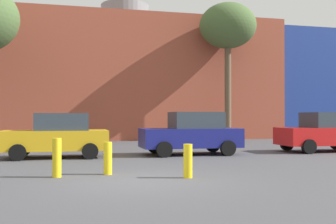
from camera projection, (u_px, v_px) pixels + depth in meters
name	position (u px, v px, depth m)	size (l,w,h in m)	color
ground_plane	(139.00, 181.00, 10.27)	(200.00, 200.00, 0.00)	#47474C
building_backdrop	(125.00, 83.00, 33.94)	(41.03, 12.93, 10.94)	#9E4733
parked_car_1	(57.00, 136.00, 16.18)	(4.09, 2.01, 1.77)	gold
parked_car_2	(192.00, 133.00, 17.51)	(4.24, 2.08, 1.84)	navy
parked_car_3	(325.00, 132.00, 19.05)	(4.24, 2.08, 1.84)	red
bare_tree_0	(228.00, 27.00, 27.42)	(3.83, 3.83, 9.32)	brown
bollard_yellow_0	(108.00, 158.00, 11.50)	(0.24, 0.24, 0.92)	yellow
bollard_yellow_1	(57.00, 158.00, 10.97)	(0.24, 0.24, 1.06)	yellow
bollard_yellow_2	(188.00, 161.00, 10.87)	(0.24, 0.24, 0.90)	yellow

